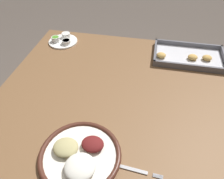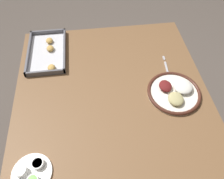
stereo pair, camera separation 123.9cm
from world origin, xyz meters
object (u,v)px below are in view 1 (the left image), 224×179
object	(u,v)px
dinner_plate	(80,155)
fork	(131,169)
baking_tray	(188,57)
saucer_plate	(63,40)

from	to	relation	value
dinner_plate	fork	distance (m)	0.19
dinner_plate	baking_tray	bearing A→B (deg)	59.99
saucer_plate	baking_tray	bearing A→B (deg)	-2.31
saucer_plate	baking_tray	size ratio (longest dim) A/B	0.45
saucer_plate	baking_tray	xyz separation A→B (m)	(0.77, -0.03, -0.00)
fork	saucer_plate	distance (m)	0.94
dinner_plate	baking_tray	world-z (taller)	dinner_plate
fork	saucer_plate	world-z (taller)	saucer_plate
saucer_plate	fork	bearing A→B (deg)	-55.03
baking_tray	fork	bearing A→B (deg)	-107.58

